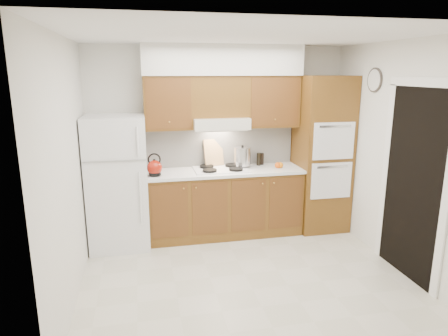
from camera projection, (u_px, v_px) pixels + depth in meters
name	position (u px, v px, depth m)	size (l,w,h in m)	color
floor	(244.00, 274.00, 4.56)	(3.60, 3.60, 0.00)	beige
ceiling	(248.00, 36.00, 3.95)	(3.60, 3.60, 0.00)	white
wall_back	(219.00, 140.00, 5.68)	(3.60, 0.02, 2.60)	silver
wall_left	(68.00, 172.00, 3.89)	(0.02, 3.00, 2.60)	silver
wall_right	(396.00, 156.00, 4.61)	(0.02, 3.00, 2.60)	silver
fridge	(118.00, 182.00, 5.16)	(0.75, 0.72, 1.72)	white
base_cabinets	(225.00, 203.00, 5.60)	(2.11, 0.60, 0.90)	brown
countertop	(225.00, 171.00, 5.48)	(2.13, 0.62, 0.04)	white
backsplash	(221.00, 146.00, 5.69)	(2.11, 0.03, 0.56)	white
oven_cabinet	(322.00, 154.00, 5.71)	(0.70, 0.65, 2.20)	brown
upper_cab_left	(168.00, 103.00, 5.25)	(0.63, 0.33, 0.70)	brown
upper_cab_right	(271.00, 101.00, 5.54)	(0.73, 0.33, 0.70)	brown
range_hood	(220.00, 123.00, 5.39)	(0.75, 0.45, 0.15)	silver
upper_cab_over_hood	(219.00, 97.00, 5.37)	(0.75, 0.33, 0.55)	brown
soffit	(223.00, 60.00, 5.25)	(2.13, 0.36, 0.40)	silver
cooktop	(221.00, 169.00, 5.48)	(0.74, 0.50, 0.01)	white
doorway	(413.00, 185.00, 4.34)	(0.02, 0.90, 2.10)	black
wall_clock	(375.00, 80.00, 4.93)	(0.30, 0.30, 0.02)	#3F3833
kettle	(155.00, 168.00, 5.14)	(0.20, 0.20, 0.20)	maroon
cutting_board	(214.00, 152.00, 5.64)	(0.28, 0.02, 0.38)	tan
stock_pot	(242.00, 156.00, 5.59)	(0.24, 0.24, 0.25)	silver
condiment_a	(244.00, 158.00, 5.68)	(0.06, 0.06, 0.22)	black
condiment_b	(259.00, 159.00, 5.72)	(0.06, 0.06, 0.18)	black
condiment_c	(262.00, 159.00, 5.77)	(0.06, 0.06, 0.17)	black
orange_near	(280.00, 165.00, 5.57)	(0.08, 0.08, 0.08)	orange
orange_far	(278.00, 165.00, 5.56)	(0.08, 0.08, 0.08)	#D6540B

